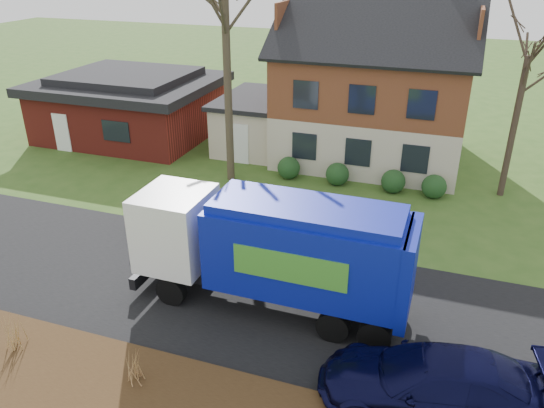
% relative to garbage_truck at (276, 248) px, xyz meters
% --- Properties ---
extents(ground, '(120.00, 120.00, 0.00)m').
position_rel_garbage_truck_xyz_m(ground, '(-1.55, 0.26, -2.11)').
color(ground, '#31521B').
rests_on(ground, ground).
extents(road, '(80.00, 7.00, 0.02)m').
position_rel_garbage_truck_xyz_m(road, '(-1.55, 0.26, -2.10)').
color(road, black).
rests_on(road, ground).
extents(main_house, '(12.95, 8.95, 9.26)m').
position_rel_garbage_truck_xyz_m(main_house, '(-0.06, 14.17, 1.92)').
color(main_house, beige).
rests_on(main_house, ground).
extents(ranch_house, '(9.80, 8.20, 3.70)m').
position_rel_garbage_truck_xyz_m(ranch_house, '(-13.55, 13.26, -0.29)').
color(ranch_house, maroon).
rests_on(ranch_house, ground).
extents(garbage_truck, '(8.54, 2.35, 3.66)m').
position_rel_garbage_truck_xyz_m(garbage_truck, '(0.00, 0.00, 0.00)').
color(garbage_truck, black).
rests_on(garbage_truck, ground).
extents(silver_sedan, '(5.45, 3.19, 1.70)m').
position_rel_garbage_truck_xyz_m(silver_sedan, '(-4.34, 3.74, -1.26)').
color(silver_sedan, '#95989C').
rests_on(silver_sedan, ground).
extents(navy_wagon, '(5.69, 3.06, 1.57)m').
position_rel_garbage_truck_xyz_m(navy_wagon, '(4.79, -2.62, -1.32)').
color(navy_wagon, black).
rests_on(navy_wagon, ground).
extents(tree_front_east, '(3.18, 3.18, 8.83)m').
position_rel_garbage_truck_xyz_m(tree_front_east, '(6.93, 11.22, 5.07)').
color(tree_front_east, '#3C2E24').
rests_on(tree_front_east, ground).
extents(grass_clump_west, '(0.37, 0.31, 0.99)m').
position_rel_garbage_truck_xyz_m(grass_clump_west, '(-5.93, -4.40, -1.31)').
color(grass_clump_west, '#A47F48').
rests_on(grass_clump_west, mulch_verge).
extents(grass_clump_mid, '(0.35, 0.29, 0.98)m').
position_rel_garbage_truck_xyz_m(grass_clump_mid, '(-2.19, -4.53, -1.32)').
color(grass_clump_mid, '#A67949').
rests_on(grass_clump_mid, mulch_verge).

